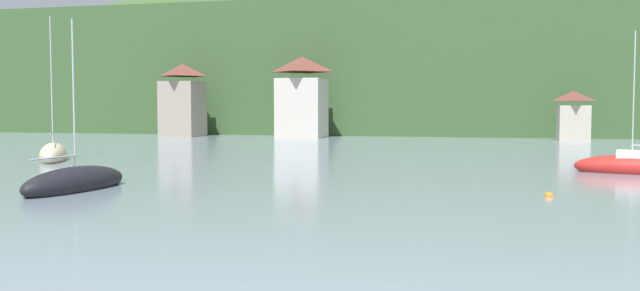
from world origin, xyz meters
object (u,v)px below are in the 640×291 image
Objects in this scene: shore_building_westcentral at (302,98)px; mooring_buoy_mid at (549,197)px; sailboat_far_3 at (632,167)px; sailboat_mid_0 at (75,183)px; shore_building_central at (573,117)px; sailboat_far_4 at (53,155)px; shore_building_west at (183,101)px.

shore_building_westcentral reaches higher than mooring_buoy_mid.
mooring_buoy_mid is (-5.85, -12.14, -0.40)m from sailboat_far_3.
sailboat_mid_0 is 31.59m from sailboat_far_3.
shore_building_central reaches higher than mooring_buoy_mid.
shore_building_central is 60.01m from sailboat_mid_0.
sailboat_far_4 is 35.95m from mooring_buoy_mid.
shore_building_westcentral is 39.45m from sailboat_far_4.
sailboat_far_4 is 26.07× the size of mooring_buoy_mid.
sailboat_far_4 is (-11.86, 15.20, 0.06)m from sailboat_mid_0.
sailboat_far_3 is at bearing 64.28° from mooring_buoy_mid.
sailboat_mid_0 is at bearing -172.47° from mooring_buoy_mid.
sailboat_far_3 is 21.11× the size of mooring_buoy_mid.
sailboat_mid_0 is 0.96× the size of sailboat_far_3.
shore_building_central is 0.64× the size of sailboat_far_3.
sailboat_far_4 reaches higher than shore_building_westcentral.
sailboat_mid_0 reaches higher than mooring_buoy_mid.
shore_building_westcentral is at bearing 178.36° from shore_building_central.
shore_building_central is (48.09, -0.60, -1.82)m from shore_building_west.
sailboat_far_3 is at bearing -39.08° from shore_building_west.
shore_building_westcentral is 53.65m from sailboat_mid_0.
shore_building_west is at bearing -178.88° from shore_building_westcentral.
shore_building_westcentral is 32.15m from shore_building_central.
shore_building_west is 56.53m from sailboat_mid_0.
mooring_buoy_mid is at bearing -98.18° from shore_building_central.
sailboat_mid_0 is 0.78× the size of sailboat_far_4.
shore_building_westcentral is 0.92× the size of sailboat_far_4.
shore_building_westcentral reaches higher than sailboat_mid_0.
sailboat_far_4 is at bearing -79.26° from shore_building_west.
shore_building_central is 13.46× the size of mooring_buoy_mid.
sailboat_mid_0 is (3.01, -53.37, -4.56)m from shore_building_westcentral.
sailboat_far_3 is (27.78, 15.04, 0.03)m from sailboat_mid_0.
shore_building_westcentral is 1.78× the size of shore_building_central.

